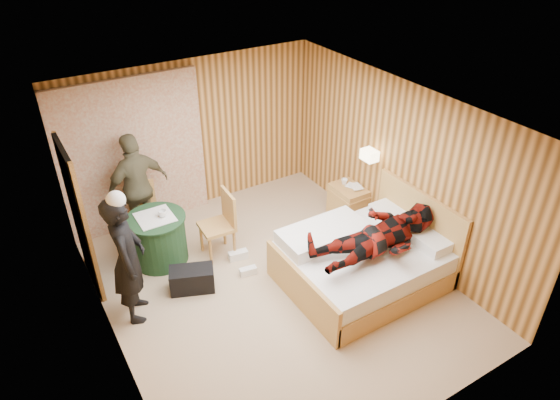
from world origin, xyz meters
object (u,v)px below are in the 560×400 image
wall_lamp (370,155)px  man_on_bed (381,228)px  chair_near (222,220)px  round_table (158,238)px  chair_far (143,207)px  bed (363,260)px  woman_standing (128,259)px  man_at_table (138,188)px  nightstand (348,203)px  duffel_bag (192,279)px

wall_lamp → man_on_bed: man_on_bed is taller
chair_near → man_on_bed: 2.29m
round_table → chair_far: bearing=88.4°
chair_far → wall_lamp: bearing=-14.0°
bed → round_table: bed is taller
wall_lamp → chair_far: wall_lamp is taller
round_table → woman_standing: (-0.63, -0.88, 0.49)m
chair_near → man_at_table: (-0.86, 1.03, 0.28)m
round_table → man_on_bed: bearing=-42.8°
nightstand → chair_far: (-2.97, 1.22, 0.24)m
duffel_bag → woman_standing: (-0.77, -0.05, 0.70)m
round_table → chair_far: (0.02, 0.67, 0.16)m
chair_far → duffel_bag: bearing=-71.6°
chair_near → wall_lamp: bearing=78.3°
wall_lamp → bed: 1.59m
wall_lamp → duffel_bag: size_ratio=0.45×
round_table → man_at_table: 0.86m
nightstand → man_on_bed: (-0.73, -1.54, 0.69)m
bed → chair_near: size_ratio=2.04×
woman_standing → man_at_table: (0.63, 1.59, 0.00)m
bed → chair_far: bearing=131.1°
woman_standing → man_at_table: same height
woman_standing → man_at_table: size_ratio=1.00×
chair_near → man_at_table: bearing=-137.0°
chair_far → man_on_bed: 3.58m
round_table → duffel_bag: size_ratio=1.44×
man_at_table → woman_standing: bearing=55.6°
bed → man_at_table: man_at_table is taller
round_table → man_at_table: size_ratio=0.49×
nightstand → woman_standing: size_ratio=0.35×
woman_standing → wall_lamp: bearing=-71.0°
bed → woman_standing: size_ratio=1.19×
chair_near → woman_standing: (-1.49, -0.56, 0.28)m
chair_near → chair_far: bearing=-136.6°
woman_standing → man_on_bed: man_on_bed is taller
round_table → man_at_table: bearing=90.0°
nightstand → man_at_table: bearing=157.1°
chair_far → woman_standing: 1.71m
chair_far → bed: bearing=-35.4°
nightstand → bed: bearing=-120.1°
round_table → chair_near: size_ratio=0.83×
bed → wall_lamp: bearing=50.3°
nightstand → chair_far: bearing=157.6°
nightstand → duffel_bag: (-2.84, -0.28, -0.14)m
round_table → chair_near: bearing=-20.7°
chair_near → duffel_bag: (-0.71, -0.51, -0.42)m
chair_near → man_at_table: 1.37m
wall_lamp → round_table: size_ratio=0.31×
chair_far → duffel_bag: (0.13, -1.50, -0.37)m
bed → nightstand: bed is taller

